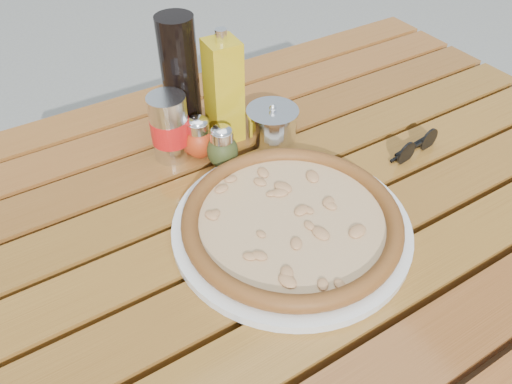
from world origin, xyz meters
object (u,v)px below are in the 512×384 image
plate (291,227)px  sunglasses (416,147)px  table (262,245)px  oregano_shaker (222,147)px  dark_bottle (180,77)px  olive_oil_cruet (224,91)px  parmesan_tin (272,123)px  pepper_shaker (199,138)px  soda_can (170,128)px  pizza (292,219)px

plate → sunglasses: size_ratio=3.27×
table → oregano_shaker: bearing=87.4°
dark_bottle → olive_oil_cruet: 0.08m
table → olive_oil_cruet: (0.05, 0.21, 0.17)m
sunglasses → parmesan_tin: bearing=129.7°
dark_bottle → sunglasses: dark_bottle is taller
pepper_shaker → dark_bottle: 0.12m
parmesan_tin → sunglasses: bearing=-43.1°
table → oregano_shaker: oregano_shaker is taller
table → soda_can: (-0.06, 0.21, 0.13)m
pizza → parmesan_tin: bearing=63.9°
oregano_shaker → olive_oil_cruet: olive_oil_cruet is taller
pizza → sunglasses: size_ratio=3.10×
pepper_shaker → oregano_shaker: bearing=-63.9°
oregano_shaker → sunglasses: 0.35m
dark_bottle → parmesan_tin: size_ratio=1.83×
oregano_shaker → dark_bottle: dark_bottle is taller
dark_bottle → olive_oil_cruet: bearing=-50.8°
table → pepper_shaker: pepper_shaker is taller
pepper_shaker → oregano_shaker: 0.05m
sunglasses → pizza: bearing=-179.9°
olive_oil_cruet → table: bearing=-103.7°
pizza → soda_can: soda_can is taller
oregano_shaker → soda_can: bearing=131.6°
oregano_shaker → soda_can: (-0.06, 0.07, 0.02)m
plate → table: bearing=108.7°
table → dark_bottle: (-0.00, 0.27, 0.19)m
plate → pizza: size_ratio=1.05×
pizza → sunglasses: 0.30m
olive_oil_cruet → sunglasses: olive_oil_cruet is taller
plate → parmesan_tin: parmesan_tin is taller
pizza → sunglasses: bearing=7.3°
table → plate: size_ratio=3.89×
pizza → soda_can: 0.28m
oregano_shaker → dark_bottle: (-0.01, 0.13, 0.07)m
pizza → pepper_shaker: pepper_shaker is taller
parmesan_tin → sunglasses: (0.19, -0.18, -0.01)m
table → parmesan_tin: 0.23m
oregano_shaker → soda_can: size_ratio=0.68×
dark_bottle → parmesan_tin: dark_bottle is taller
oregano_shaker → olive_oil_cruet: size_ratio=0.39×
olive_oil_cruet → parmesan_tin: size_ratio=1.75×
plate → soda_can: bearing=105.8°
dark_bottle → olive_oil_cruet: dark_bottle is taller
soda_can → parmesan_tin: 0.19m
plate → parmesan_tin: bearing=63.9°
dark_bottle → parmesan_tin: 0.18m
oregano_shaker → sunglasses: size_ratio=0.74×
pizza → olive_oil_cruet: 0.28m
table → pizza: (0.02, -0.05, 0.10)m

